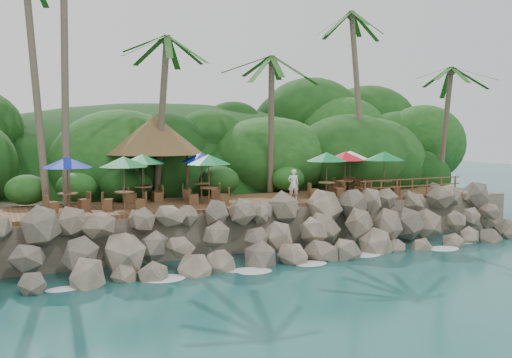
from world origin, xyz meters
name	(u,v)px	position (x,y,z in m)	size (l,w,h in m)	color
ground	(313,264)	(0.00, 0.00, 0.00)	(140.00, 140.00, 0.00)	#19514F
land_base	(195,201)	(0.00, 16.00, 1.05)	(32.00, 25.20, 2.10)	gray
jungle_hill	(165,203)	(0.00, 23.50, 0.00)	(44.80, 28.00, 15.40)	#143811
seawall	(292,232)	(0.00, 2.00, 1.15)	(29.00, 4.00, 2.30)	gray
terrace	(256,201)	(0.00, 6.00, 2.20)	(26.00, 5.00, 0.20)	brown
jungle_foliage	(200,218)	(0.00, 15.00, 0.00)	(44.00, 16.00, 12.00)	#143811
foam_line	(310,262)	(0.00, 0.30, 0.03)	(25.20, 0.80, 0.06)	white
palms	(241,13)	(0.31, 8.59, 12.74)	(32.61, 6.65, 15.50)	brown
palapa	(155,135)	(-4.56, 9.65, 5.79)	(5.57, 5.57, 4.60)	brown
dining_clusters	(249,161)	(-0.40, 6.07, 4.39)	(19.57, 5.53, 2.52)	brown
railing	(412,185)	(8.82, 3.65, 2.91)	(7.20, 0.10, 1.00)	brown
waiter	(293,184)	(1.77, 5.01, 3.13)	(0.60, 0.40, 1.65)	white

